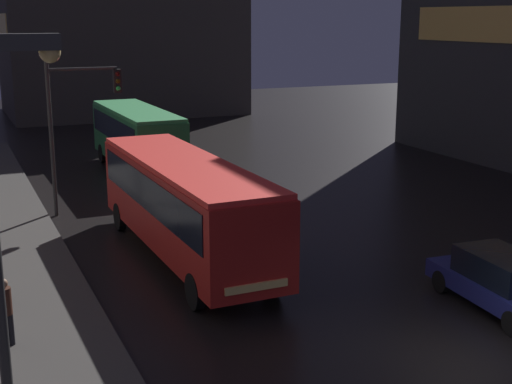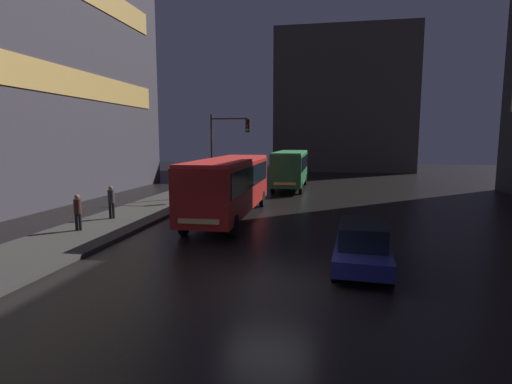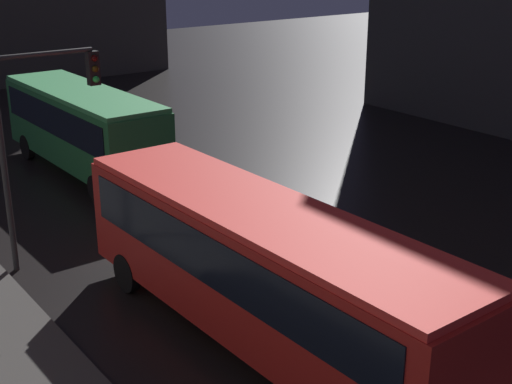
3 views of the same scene
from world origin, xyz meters
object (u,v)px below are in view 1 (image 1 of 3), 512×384
(pedestrian_mid, at_px, (5,307))
(traffic_light_main, at_px, (76,113))
(car_taxi, at_px, (501,281))
(bus_far, at_px, (137,134))
(bus_near, at_px, (185,199))
(street_lamp_sidewalk, at_px, (8,196))

(pedestrian_mid, distance_m, traffic_light_main, 12.48)
(car_taxi, distance_m, pedestrian_mid, 12.54)
(traffic_light_main, bearing_deg, bus_far, 58.70)
(bus_far, distance_m, pedestrian_mid, 19.75)
(bus_near, height_order, bus_far, bus_near)
(car_taxi, xyz_separation_m, pedestrian_mid, (-12.26, 2.62, 0.32))
(bus_near, bearing_deg, car_taxi, 130.30)
(street_lamp_sidewalk, bearing_deg, bus_far, 71.43)
(bus_near, bearing_deg, street_lamp_sidewalk, 58.19)
(bus_near, relative_size, street_lamp_sidewalk, 1.52)
(street_lamp_sidewalk, bearing_deg, car_taxi, 12.45)
(pedestrian_mid, bearing_deg, car_taxi, -145.56)
(bus_far, distance_m, car_taxi, 21.26)
(pedestrian_mid, height_order, traffic_light_main, traffic_light_main)
(bus_near, height_order, traffic_light_main, traffic_light_main)
(car_taxi, bearing_deg, traffic_light_main, -55.20)
(car_taxi, relative_size, street_lamp_sidewalk, 0.63)
(bus_far, xyz_separation_m, traffic_light_main, (-4.01, -6.60, 2.05))
(car_taxi, xyz_separation_m, traffic_light_main, (-8.48, 14.15, 3.24))
(bus_near, height_order, car_taxi, bus_near)
(street_lamp_sidewalk, bearing_deg, traffic_light_main, 77.07)
(pedestrian_mid, bearing_deg, bus_near, -95.09)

